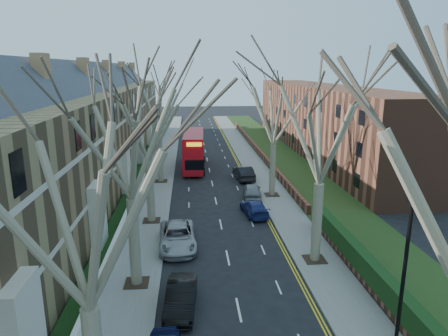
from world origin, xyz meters
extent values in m
cube|color=slate|center=(-6.00, 39.00, 0.06)|extent=(3.00, 102.00, 0.12)
cube|color=slate|center=(6.00, 39.00, 0.06)|extent=(3.00, 102.00, 0.12)
cube|color=olive|center=(-13.80, 31.00, 5.00)|extent=(9.00, 78.00, 10.00)
cube|color=#32343D|center=(-13.80, 31.00, 11.00)|extent=(4.67, 78.00, 4.67)
cube|color=beige|center=(-9.35, 31.00, 3.50)|extent=(0.12, 78.00, 0.35)
cube|color=beige|center=(-9.35, 31.00, 7.00)|extent=(0.12, 78.00, 0.35)
cube|color=brown|center=(17.50, 43.00, 5.00)|extent=(8.00, 54.00, 10.00)
cube|color=brown|center=(7.70, 43.00, 0.57)|extent=(0.35, 54.00, 0.90)
cube|color=brown|center=(7.70, 2.00, 0.42)|extent=(0.40, 24.00, 0.60)
cube|color=black|center=(7.70, 2.00, 1.32)|extent=(0.70, 24.00, 1.20)
cube|color=white|center=(-7.65, 31.00, 0.62)|extent=(0.30, 78.00, 1.00)
cube|color=#233C15|center=(10.50, 39.00, 0.15)|extent=(6.00, 102.00, 0.06)
cylinder|color=black|center=(5.00, -3.50, 4.12)|extent=(0.14, 0.14, 8.00)
cube|color=black|center=(5.00, -3.50, 8.12)|extent=(0.18, 0.50, 0.22)
cylinder|color=#6F674F|center=(-5.70, 6.00, 2.75)|extent=(0.64, 0.64, 5.25)
cube|color=#2D2116|center=(-5.70, 6.00, 0.14)|extent=(1.40, 1.40, 0.05)
cylinder|color=#6F674F|center=(-5.70, 16.00, 2.66)|extent=(0.64, 0.64, 5.07)
cube|color=#2D2116|center=(-5.70, 16.00, 0.14)|extent=(1.40, 1.40, 0.05)
cylinder|color=#6F674F|center=(-5.70, 28.00, 2.75)|extent=(0.60, 0.60, 5.25)
cube|color=#2D2116|center=(-5.70, 28.00, 0.14)|extent=(1.40, 1.40, 0.05)
cylinder|color=#6F674F|center=(5.70, 8.00, 2.75)|extent=(0.64, 0.64, 5.25)
cube|color=#2D2116|center=(5.70, 8.00, 0.14)|extent=(1.40, 1.40, 0.05)
cylinder|color=#6F674F|center=(5.70, 22.00, 2.66)|extent=(0.60, 0.60, 5.07)
cube|color=#2D2116|center=(5.70, 22.00, 0.14)|extent=(1.40, 1.40, 0.05)
cube|color=#AE0C15|center=(-1.90, 34.10, 1.42)|extent=(2.85, 10.82, 2.15)
cube|color=#AE0C15|center=(-1.90, 34.10, 3.47)|extent=(2.83, 10.29, 1.95)
cube|color=black|center=(-1.90, 34.10, 1.86)|extent=(2.84, 9.96, 0.88)
cube|color=black|center=(-1.90, 34.10, 3.57)|extent=(2.83, 9.75, 0.88)
imported|color=black|center=(-3.04, 3.34, 0.71)|extent=(1.82, 4.40, 1.42)
imported|color=#9F9FA4|center=(-3.41, 11.03, 0.77)|extent=(2.83, 5.68, 1.55)
imported|color=navy|center=(3.09, 16.96, 0.63)|extent=(2.27, 4.55, 1.27)
imported|color=gray|center=(3.64, 21.66, 0.72)|extent=(2.16, 4.38, 1.44)
imported|color=black|center=(3.70, 28.29, 0.79)|extent=(2.14, 4.96, 1.59)
camera|label=1|loc=(-2.41, -15.58, 12.45)|focal=32.00mm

